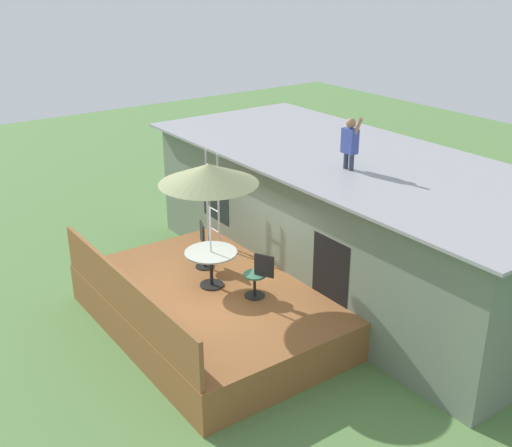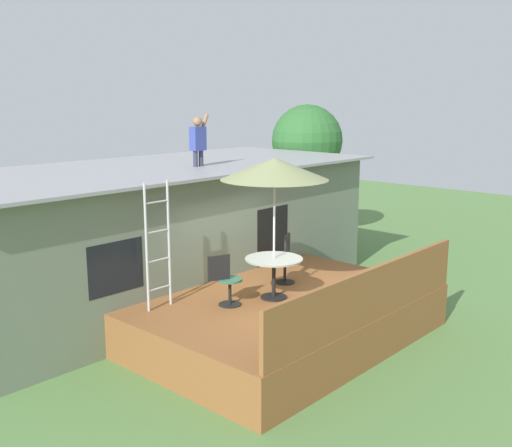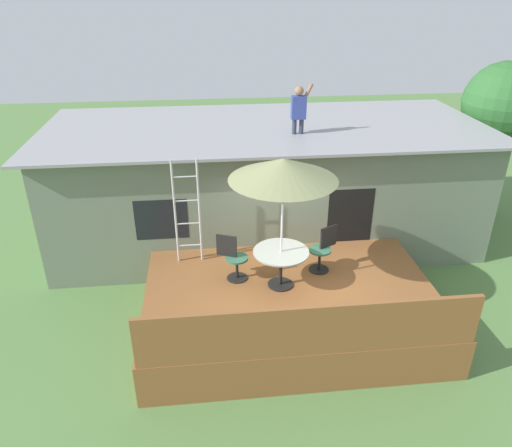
# 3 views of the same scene
# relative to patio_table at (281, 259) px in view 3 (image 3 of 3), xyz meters

# --- Properties ---
(ground_plane) EXTENTS (40.00, 40.00, 0.00)m
(ground_plane) POSITION_rel_patio_table_xyz_m (0.17, -0.04, -1.39)
(ground_plane) COLOR #567F42
(house) EXTENTS (10.50, 4.50, 2.92)m
(house) POSITION_rel_patio_table_xyz_m (0.17, 3.56, 0.08)
(house) COLOR slate
(house) RESTS_ON ground
(deck) EXTENTS (5.45, 3.88, 0.80)m
(deck) POSITION_rel_patio_table_xyz_m (0.17, -0.04, -0.99)
(deck) COLOR brown
(deck) RESTS_ON ground
(deck_railing) EXTENTS (5.35, 0.08, 0.90)m
(deck_railing) POSITION_rel_patio_table_xyz_m (0.17, -1.93, -0.14)
(deck_railing) COLOR brown
(deck_railing) RESTS_ON deck
(patio_table) EXTENTS (1.04, 1.04, 0.74)m
(patio_table) POSITION_rel_patio_table_xyz_m (0.00, 0.00, 0.00)
(patio_table) COLOR black
(patio_table) RESTS_ON deck
(patio_umbrella) EXTENTS (1.90, 1.90, 2.54)m
(patio_umbrella) POSITION_rel_patio_table_xyz_m (-0.00, -0.00, 1.76)
(patio_umbrella) COLOR silver
(patio_umbrella) RESTS_ON deck
(step_ladder) EXTENTS (0.52, 0.04, 2.20)m
(step_ladder) POSITION_rel_patio_table_xyz_m (-1.71, 1.12, 0.51)
(step_ladder) COLOR silver
(step_ladder) RESTS_ON deck
(person_figure) EXTENTS (0.47, 0.20, 1.11)m
(person_figure) POSITION_rel_patio_table_xyz_m (0.80, 2.83, 2.14)
(person_figure) COLOR #33384C
(person_figure) RESTS_ON house
(patio_chair_left) EXTENTS (0.60, 0.44, 0.92)m
(patio_chair_left) POSITION_rel_patio_table_xyz_m (-0.87, 0.35, -0.13)
(patio_chair_left) COLOR black
(patio_chair_left) RESTS_ON deck
(patio_chair_right) EXTENTS (0.58, 0.44, 0.92)m
(patio_chair_right) POSITION_rel_patio_table_xyz_m (0.92, 0.48, -0.13)
(patio_chair_right) COLOR black
(patio_chair_right) RESTS_ON deck
(backyard_tree) EXTENTS (2.13, 2.13, 4.19)m
(backyard_tree) POSITION_rel_patio_table_xyz_m (6.59, 4.35, 1.70)
(backyard_tree) COLOR brown
(backyard_tree) RESTS_ON ground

